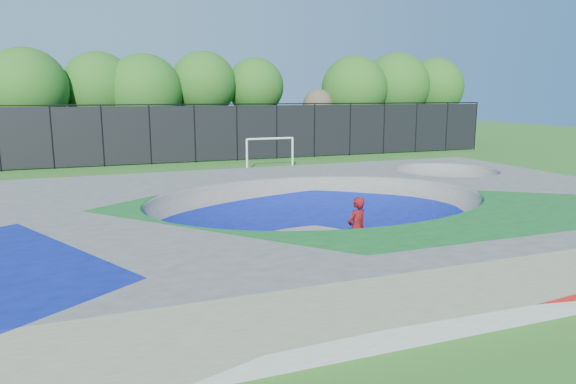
% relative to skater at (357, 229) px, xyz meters
% --- Properties ---
extents(ground, '(120.00, 120.00, 0.00)m').
position_rel_skater_xyz_m(ground, '(-0.21, 2.08, -0.93)').
color(ground, '#2A651C').
rests_on(ground, ground).
extents(skate_deck, '(22.00, 14.00, 1.50)m').
position_rel_skater_xyz_m(skate_deck, '(-0.21, 2.08, -0.18)').
color(skate_deck, gray).
rests_on(skate_deck, ground).
extents(skater, '(0.78, 0.64, 1.85)m').
position_rel_skater_xyz_m(skater, '(0.00, 0.00, 0.00)').
color(skater, red).
rests_on(skater, ground).
extents(skateboard, '(0.81, 0.38, 0.05)m').
position_rel_skater_xyz_m(skateboard, '(-0.00, 0.00, -0.90)').
color(skateboard, black).
rests_on(skateboard, ground).
extents(soccer_goal, '(3.10, 0.12, 2.05)m').
position_rel_skater_xyz_m(soccer_goal, '(3.41, 17.62, 0.49)').
color(soccer_goal, white).
rests_on(soccer_goal, ground).
extents(fence, '(48.09, 0.09, 4.04)m').
position_rel_skater_xyz_m(fence, '(-0.21, 23.08, 1.17)').
color(fence, black).
rests_on(fence, ground).
extents(treeline, '(52.31, 7.32, 8.35)m').
position_rel_skater_xyz_m(treeline, '(-0.79, 28.29, 4.28)').
color(treeline, '#442D22').
rests_on(treeline, ground).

